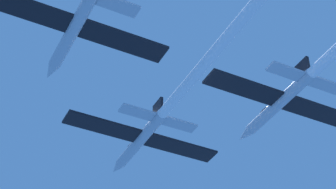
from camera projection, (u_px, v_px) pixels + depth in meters
jet_lead at (204, 65)px, 61.12m from camera, size 19.00×55.98×3.15m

